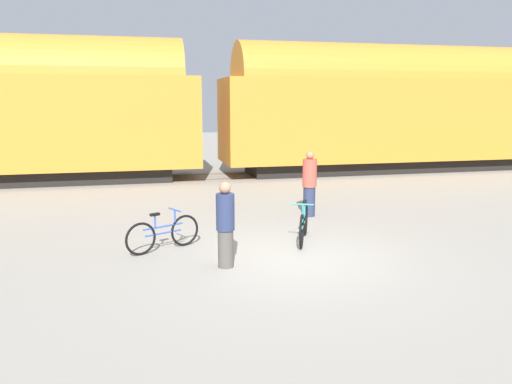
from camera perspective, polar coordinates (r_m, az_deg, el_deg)
name	(u,v)px	position (r m, az deg, el deg)	size (l,w,h in m)	color
ground_plane	(292,258)	(9.93, 4.09, -7.52)	(80.00, 80.00, 0.00)	gray
freight_train	(210,106)	(20.20, -5.26, 9.72)	(29.01, 3.10, 5.42)	black
rail_near	(214,179)	(19.73, -4.83, 1.47)	(41.01, 0.07, 0.01)	#4C4238
rail_far	(209,174)	(21.13, -5.41, 2.05)	(41.01, 0.07, 0.01)	#4C4238
bicycle_blue	(163,233)	(10.47, -10.53, -4.68)	(1.54, 0.81, 0.83)	black
bicycle_teal	(304,224)	(11.00, 5.48, -3.68)	(0.76, 1.69, 0.90)	black
person_in_red	(309,184)	(13.33, 6.13, 0.93)	(0.38, 0.38, 1.76)	#283351
person_in_navy	(225,225)	(9.19, -3.52, -3.78)	(0.34, 0.34, 1.61)	#514C47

